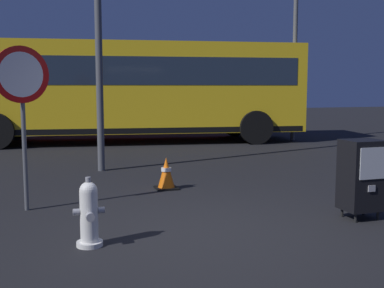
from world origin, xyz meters
name	(u,v)px	position (x,y,z in m)	size (l,w,h in m)	color
ground_plane	(199,234)	(0.00, 0.00, 0.00)	(60.00, 60.00, 0.00)	black
fire_hydrant	(89,214)	(-1.25, -0.03, 0.35)	(0.33, 0.32, 0.75)	silver
newspaper_box_primary	(361,175)	(2.18, -0.01, 0.57)	(0.48, 0.42, 1.02)	black
stop_sign	(22,93)	(-1.91, 1.75, 1.60)	(0.71, 0.31, 2.23)	#4C4F54
traffic_cone	(166,174)	(0.28, 2.51, 0.26)	(0.36, 0.36, 0.53)	black
bus_near	(129,87)	(1.00, 9.59, 1.71)	(10.75, 4.03, 3.00)	gold
bus_far	(96,87)	(0.53, 14.11, 1.71)	(10.58, 3.07, 3.00)	red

